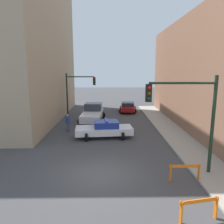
{
  "coord_description": "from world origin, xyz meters",
  "views": [
    {
      "loc": [
        0.49,
        -11.04,
        5.56
      ],
      "look_at": [
        0.77,
        8.65,
        1.77
      ],
      "focal_mm": 35.0,
      "sensor_mm": 36.0,
      "label": 1
    }
  ],
  "objects_px": {
    "parked_car_near": "(128,107)",
    "barrier_front": "(199,206)",
    "traffic_light_near": "(191,110)",
    "barrier_mid": "(185,170)",
    "pedestrian_crossing": "(68,123)",
    "white_truck": "(93,113)",
    "traffic_light_far": "(76,89)",
    "police_car": "(105,129)"
  },
  "relations": [
    {
      "from": "police_car",
      "to": "pedestrian_crossing",
      "type": "xyz_separation_m",
      "value": [
        -3.37,
        1.69,
        0.14
      ]
    },
    {
      "from": "police_car",
      "to": "parked_car_near",
      "type": "distance_m",
      "value": 11.73
    },
    {
      "from": "police_car",
      "to": "traffic_light_near",
      "type": "bearing_deg",
      "value": -150.3
    },
    {
      "from": "parked_car_near",
      "to": "barrier_front",
      "type": "relative_size",
      "value": 2.81
    },
    {
      "from": "traffic_light_near",
      "to": "parked_car_near",
      "type": "xyz_separation_m",
      "value": [
        -1.69,
        18.04,
        -2.86
      ]
    },
    {
      "from": "pedestrian_crossing",
      "to": "barrier_mid",
      "type": "distance_m",
      "value": 11.88
    },
    {
      "from": "traffic_light_far",
      "to": "white_truck",
      "type": "bearing_deg",
      "value": -44.6
    },
    {
      "from": "traffic_light_near",
      "to": "white_truck",
      "type": "relative_size",
      "value": 0.95
    },
    {
      "from": "barrier_mid",
      "to": "pedestrian_crossing",
      "type": "bearing_deg",
      "value": 129.51
    },
    {
      "from": "parked_car_near",
      "to": "barrier_mid",
      "type": "height_order",
      "value": "parked_car_near"
    },
    {
      "from": "white_truck",
      "to": "barrier_front",
      "type": "distance_m",
      "value": 17.07
    },
    {
      "from": "parked_car_near",
      "to": "white_truck",
      "type": "bearing_deg",
      "value": -123.3
    },
    {
      "from": "pedestrian_crossing",
      "to": "traffic_light_near",
      "type": "bearing_deg",
      "value": -22.2
    },
    {
      "from": "barrier_front",
      "to": "barrier_mid",
      "type": "xyz_separation_m",
      "value": [
        0.49,
        2.95,
        0.0
      ]
    },
    {
      "from": "white_truck",
      "to": "police_car",
      "type": "bearing_deg",
      "value": -73.73
    },
    {
      "from": "traffic_light_far",
      "to": "pedestrian_crossing",
      "type": "relative_size",
      "value": 3.13
    },
    {
      "from": "white_truck",
      "to": "barrier_mid",
      "type": "relative_size",
      "value": 3.43
    },
    {
      "from": "parked_car_near",
      "to": "barrier_mid",
      "type": "bearing_deg",
      "value": -81.2
    },
    {
      "from": "parked_car_near",
      "to": "barrier_front",
      "type": "bearing_deg",
      "value": -83.0
    },
    {
      "from": "parked_car_near",
      "to": "barrier_front",
      "type": "distance_m",
      "value": 21.8
    },
    {
      "from": "parked_car_near",
      "to": "pedestrian_crossing",
      "type": "distance_m",
      "value": 11.54
    },
    {
      "from": "traffic_light_far",
      "to": "white_truck",
      "type": "height_order",
      "value": "traffic_light_far"
    },
    {
      "from": "traffic_light_near",
      "to": "police_car",
      "type": "distance_m",
      "value": 8.58
    },
    {
      "from": "police_car",
      "to": "white_truck",
      "type": "relative_size",
      "value": 0.88
    },
    {
      "from": "barrier_mid",
      "to": "parked_car_near",
      "type": "bearing_deg",
      "value": 93.84
    },
    {
      "from": "pedestrian_crossing",
      "to": "barrier_front",
      "type": "xyz_separation_m",
      "value": [
        7.07,
        -12.11,
        -0.24
      ]
    },
    {
      "from": "parked_car_near",
      "to": "police_car",
      "type": "bearing_deg",
      "value": -99.45
    },
    {
      "from": "traffic_light_far",
      "to": "parked_car_near",
      "type": "distance_m",
      "value": 7.75
    },
    {
      "from": "traffic_light_near",
      "to": "pedestrian_crossing",
      "type": "height_order",
      "value": "traffic_light_near"
    },
    {
      "from": "barrier_mid",
      "to": "traffic_light_near",
      "type": "bearing_deg",
      "value": 62.06
    },
    {
      "from": "white_truck",
      "to": "barrier_front",
      "type": "relative_size",
      "value": 3.47
    },
    {
      "from": "traffic_light_near",
      "to": "barrier_front",
      "type": "bearing_deg",
      "value": -103.69
    },
    {
      "from": "traffic_light_far",
      "to": "barrier_front",
      "type": "relative_size",
      "value": 3.29
    },
    {
      "from": "traffic_light_far",
      "to": "barrier_mid",
      "type": "height_order",
      "value": "traffic_light_far"
    },
    {
      "from": "white_truck",
      "to": "pedestrian_crossing",
      "type": "xyz_separation_m",
      "value": [
        -1.96,
        -4.17,
        -0.04
      ]
    },
    {
      "from": "pedestrian_crossing",
      "to": "barrier_front",
      "type": "relative_size",
      "value": 1.05
    },
    {
      "from": "white_truck",
      "to": "pedestrian_crossing",
      "type": "relative_size",
      "value": 3.31
    },
    {
      "from": "white_truck",
      "to": "barrier_mid",
      "type": "bearing_deg",
      "value": -64.55
    },
    {
      "from": "police_car",
      "to": "pedestrian_crossing",
      "type": "distance_m",
      "value": 3.78
    },
    {
      "from": "parked_car_near",
      "to": "barrier_front",
      "type": "xyz_separation_m",
      "value": [
        0.78,
        -21.79,
        -0.06
      ]
    },
    {
      "from": "traffic_light_far",
      "to": "barrier_front",
      "type": "xyz_separation_m",
      "value": [
        7.12,
        -18.26,
        -2.78
      ]
    },
    {
      "from": "traffic_light_far",
      "to": "pedestrian_crossing",
      "type": "distance_m",
      "value": 6.65
    }
  ]
}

